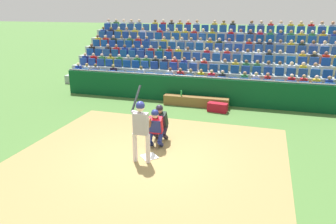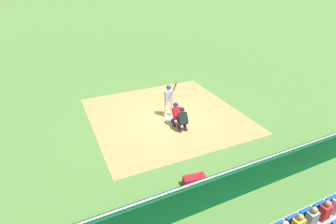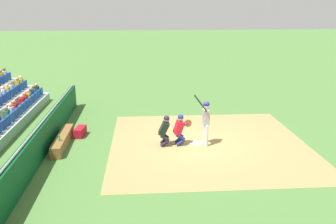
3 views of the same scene
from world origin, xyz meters
TOP-DOWN VIEW (x-y plane):
  - ground_plane at (0.00, 0.00)m, footprint 160.00×160.00m
  - infield_dirt_patch at (0.00, 0.50)m, footprint 8.11×8.15m
  - home_plate_marker at (0.00, 0.00)m, footprint 0.62×0.62m
  - batter_at_plate at (0.12, 0.33)m, footprint 0.57×0.68m
  - catcher_crouching at (0.04, -0.70)m, footprint 0.49×0.74m
  - home_plate_umpire at (0.07, -1.32)m, footprint 0.47×0.47m
  - dugout_wall at (0.00, -6.03)m, footprint 12.91×0.24m
  - dugout_bench at (-0.31, -5.48)m, footprint 2.95×0.40m
  - water_bottle_on_bench at (0.37, -5.45)m, footprint 0.07×0.07m
  - equipment_duffel_bag at (-1.36, -4.94)m, footprint 0.88×0.47m
  - bleacher_stand at (-0.00, -11.01)m, footprint 16.02×5.15m

SIDE VIEW (x-z plane):
  - ground_plane at x=0.00m, z-range 0.00..0.00m
  - infield_dirt_patch at x=0.00m, z-range 0.00..0.01m
  - home_plate_marker at x=0.00m, z-range 0.01..0.02m
  - equipment_duffel_bag at x=-1.36m, z-range 0.00..0.39m
  - dugout_bench at x=-0.31m, z-range 0.00..0.44m
  - water_bottle_on_bench at x=0.37m, z-range 0.44..0.69m
  - dugout_wall at x=0.00m, z-range -0.03..1.25m
  - home_plate_umpire at x=0.07m, z-range 0.06..1.34m
  - catcher_crouching at x=0.04m, z-range 0.07..1.38m
  - bleacher_stand at x=0.00m, z-range -0.69..2.84m
  - batter_at_plate at x=0.12m, z-range 0.06..2.23m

